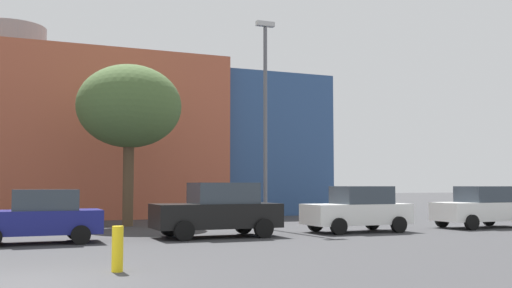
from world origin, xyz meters
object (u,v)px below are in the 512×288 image
(parked_car_3, at_px, (218,210))
(street_lamp, at_px, (265,111))
(parked_car_5, at_px, (482,207))
(bare_tree_0, at_px, (129,107))
(parked_car_2, at_px, (39,217))
(bollard_yellow_0, at_px, (118,249))
(parked_car_4, at_px, (358,209))

(parked_car_3, height_order, street_lamp, street_lamp)
(parked_car_5, relative_size, bare_tree_0, 0.57)
(parked_car_2, xyz_separation_m, parked_car_5, (17.80, -0.00, 0.04))
(parked_car_2, xyz_separation_m, bare_tree_0, (3.96, 6.66, 4.47))
(parked_car_2, xyz_separation_m, bollard_yellow_0, (1.29, -7.01, -0.36))
(bare_tree_0, xyz_separation_m, street_lamp, (4.98, -3.84, -0.41))
(parked_car_4, height_order, bare_tree_0, bare_tree_0)
(parked_car_4, relative_size, bare_tree_0, 0.57)
(bare_tree_0, xyz_separation_m, bollard_yellow_0, (-2.66, -13.67, -4.83))
(parked_car_5, relative_size, bollard_yellow_0, 4.26)
(parked_car_3, relative_size, parked_car_5, 1.08)
(bollard_yellow_0, bearing_deg, parked_car_2, 100.46)
(street_lamp, bearing_deg, bare_tree_0, 142.37)
(bare_tree_0, relative_size, bollard_yellow_0, 7.53)
(parked_car_2, height_order, bare_tree_0, bare_tree_0)
(parked_car_4, distance_m, street_lamp, 5.60)
(parked_car_3, bearing_deg, bollard_yellow_0, 56.69)
(parked_car_3, distance_m, bare_tree_0, 8.20)
(parked_car_4, height_order, parked_car_5, parked_car_4)
(parked_car_2, relative_size, street_lamp, 0.44)
(parked_car_2, height_order, parked_car_3, parked_car_3)
(parked_car_5, height_order, street_lamp, street_lamp)
(bare_tree_0, bearing_deg, street_lamp, -37.63)
(parked_car_2, relative_size, parked_car_3, 0.88)
(bare_tree_0, distance_m, bollard_yellow_0, 14.74)
(bare_tree_0, distance_m, street_lamp, 6.30)
(parked_car_2, height_order, street_lamp, street_lamp)
(bare_tree_0, bearing_deg, parked_car_2, -120.70)
(parked_car_5, height_order, bare_tree_0, bare_tree_0)
(bollard_yellow_0, xyz_separation_m, street_lamp, (7.64, 9.83, 4.42))
(parked_car_5, relative_size, street_lamp, 0.47)
(bare_tree_0, bearing_deg, parked_car_5, -25.70)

